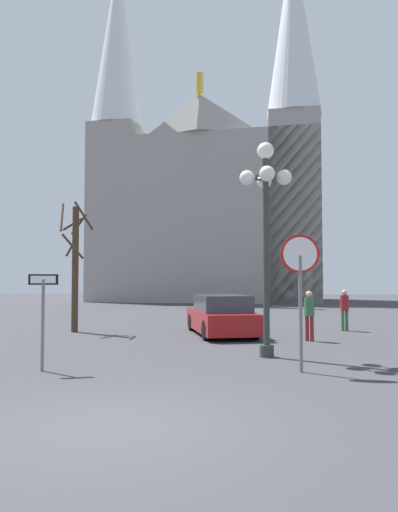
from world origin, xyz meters
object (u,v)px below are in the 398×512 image
(stop_sign, at_px, (300,275))
(parked_car_near_red, at_px, (221,316))
(street_lamp, at_px, (266,207))
(one_way_arrow_sign, at_px, (43,310))
(pedestrian_standing, at_px, (345,306))
(cathedral, at_px, (208,196))
(bare_tree, at_px, (75,263))
(pedestrian_walking, at_px, (309,311))

(stop_sign, relative_size, parked_car_near_red, 0.60)
(street_lamp, bearing_deg, parked_car_near_red, 103.79)
(one_way_arrow_sign, bearing_deg, parked_car_near_red, 62.01)
(one_way_arrow_sign, xyz_separation_m, pedestrian_standing, (8.42, 8.61, -0.37))
(stop_sign, height_order, one_way_arrow_sign, stop_sign)
(cathedral, distance_m, pedestrian_standing, 28.15)
(cathedral, xyz_separation_m, one_way_arrow_sign, (-2.21, -34.60, -8.48))
(cathedral, relative_size, one_way_arrow_sign, 15.82)
(pedestrian_standing, bearing_deg, cathedral, 103.43)
(one_way_arrow_sign, relative_size, bare_tree, 0.42)
(stop_sign, xyz_separation_m, street_lamp, (-0.55, 2.00, 1.74))
(cathedral, bearing_deg, parked_car_near_red, -86.82)
(stop_sign, bearing_deg, parked_car_near_red, 104.28)
(cathedral, distance_m, one_way_arrow_sign, 35.69)
(stop_sign, xyz_separation_m, bare_tree, (-7.23, 7.45, 0.53))
(one_way_arrow_sign, relative_size, street_lamp, 0.38)
(street_lamp, xyz_separation_m, pedestrian_standing, (3.48, 6.43, -2.85))
(stop_sign, xyz_separation_m, pedestrian_standing, (2.93, 8.43, -1.11))
(one_way_arrow_sign, height_order, pedestrian_standing, one_way_arrow_sign)
(stop_sign, relative_size, street_lamp, 0.53)
(street_lamp, distance_m, parked_car_near_red, 5.90)
(cathedral, distance_m, street_lamp, 33.09)
(bare_tree, distance_m, parked_car_near_red, 5.83)
(cathedral, bearing_deg, stop_sign, -84.56)
(cathedral, height_order, one_way_arrow_sign, cathedral)
(bare_tree, xyz_separation_m, pedestrian_standing, (10.16, 0.98, -1.64))
(cathedral, height_order, pedestrian_walking, cathedral)
(bare_tree, height_order, pedestrian_walking, bare_tree)
(cathedral, bearing_deg, one_way_arrow_sign, -93.65)
(stop_sign, height_order, pedestrian_walking, stop_sign)
(stop_sign, relative_size, bare_tree, 0.59)
(bare_tree, height_order, pedestrian_standing, bare_tree)
(street_lamp, relative_size, pedestrian_walking, 3.45)
(street_lamp, distance_m, pedestrian_standing, 7.85)
(parked_car_near_red, bearing_deg, street_lamp, -76.21)
(bare_tree, bearing_deg, one_way_arrow_sign, -77.17)
(parked_car_near_red, xyz_separation_m, pedestrian_walking, (2.81, -1.62, 0.29))
(stop_sign, bearing_deg, bare_tree, 134.13)
(cathedral, xyz_separation_m, pedestrian_walking, (4.35, -29.18, -8.83))
(cathedral, relative_size, bare_tree, 6.69)
(stop_sign, bearing_deg, one_way_arrow_sign, -178.14)
(street_lamp, height_order, parked_car_near_red, street_lamp)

